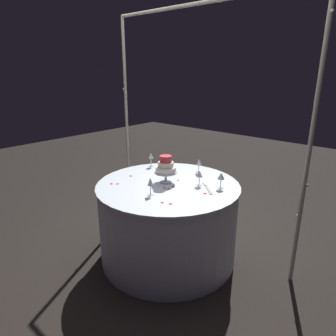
% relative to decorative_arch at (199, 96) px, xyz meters
% --- Properties ---
extents(ground_plane, '(12.00, 12.00, 0.00)m').
position_rel_decorative_arch_xyz_m(ground_plane, '(0.00, -0.46, -1.59)').
color(ground_plane, black).
extents(decorative_arch, '(2.25, 0.06, 2.43)m').
position_rel_decorative_arch_xyz_m(decorative_arch, '(0.00, 0.00, 0.00)').
color(decorative_arch, '#B7B29E').
rests_on(decorative_arch, ground).
extents(main_table, '(1.37, 1.37, 0.80)m').
position_rel_decorative_arch_xyz_m(main_table, '(0.00, -0.46, -1.19)').
color(main_table, silver).
rests_on(main_table, ground).
extents(tiered_cake, '(0.22, 0.22, 0.27)m').
position_rel_decorative_arch_xyz_m(tiered_cake, '(-0.04, -0.44, -0.64)').
color(tiered_cake, silver).
rests_on(tiered_cake, main_table).
extents(wine_glass_0, '(0.06, 0.06, 0.16)m').
position_rel_decorative_arch_xyz_m(wine_glass_0, '(-0.50, -0.18, -0.68)').
color(wine_glass_0, silver).
rests_on(wine_glass_0, main_table).
extents(wine_glass_1, '(0.06, 0.06, 0.15)m').
position_rel_decorative_arch_xyz_m(wine_glass_1, '(0.02, 0.01, -0.69)').
color(wine_glass_1, silver).
rests_on(wine_glass_1, main_table).
extents(wine_glass_2, '(0.07, 0.07, 0.15)m').
position_rel_decorative_arch_xyz_m(wine_glass_2, '(0.44, -0.22, -0.68)').
color(wine_glass_2, silver).
rests_on(wine_glass_2, main_table).
extents(wine_glass_3, '(0.06, 0.06, 0.14)m').
position_rel_decorative_arch_xyz_m(wine_glass_3, '(0.25, -0.30, -0.68)').
color(wine_glass_3, silver).
rests_on(wine_glass_3, main_table).
extents(wine_glass_4, '(0.06, 0.06, 0.16)m').
position_rel_decorative_arch_xyz_m(wine_glass_4, '(0.06, -0.76, -0.68)').
color(wine_glass_4, silver).
rests_on(wine_glass_4, main_table).
extents(cake_knife, '(0.24, 0.21, 0.01)m').
position_rel_decorative_arch_xyz_m(cake_knife, '(0.33, -0.29, -0.79)').
color(cake_knife, silver).
rests_on(cake_knife, main_table).
extents(rose_petal_0, '(0.04, 0.03, 0.00)m').
position_rel_decorative_arch_xyz_m(rose_petal_0, '(0.09, -0.56, -0.79)').
color(rose_petal_0, '#C61951').
rests_on(rose_petal_0, main_table).
extents(rose_petal_1, '(0.04, 0.03, 0.00)m').
position_rel_decorative_arch_xyz_m(rose_petal_1, '(0.09, -0.49, -0.79)').
color(rose_petal_1, '#C61951').
rests_on(rose_petal_1, main_table).
extents(rose_petal_2, '(0.05, 0.04, 0.00)m').
position_rel_decorative_arch_xyz_m(rose_petal_2, '(0.40, -0.42, -0.79)').
color(rose_petal_2, '#C61951').
rests_on(rose_petal_2, main_table).
extents(rose_petal_3, '(0.04, 0.03, 0.00)m').
position_rel_decorative_arch_xyz_m(rose_petal_3, '(-0.41, -0.82, -0.79)').
color(rose_petal_3, '#C61951').
rests_on(rose_petal_3, main_table).
extents(rose_petal_4, '(0.03, 0.03, 0.00)m').
position_rel_decorative_arch_xyz_m(rose_petal_4, '(0.25, -0.82, -0.79)').
color(rose_petal_4, '#C61951').
rests_on(rose_petal_4, main_table).
extents(rose_petal_5, '(0.04, 0.03, 0.00)m').
position_rel_decorative_arch_xyz_m(rose_petal_5, '(-0.43, -0.55, -0.79)').
color(rose_petal_5, '#C61951').
rests_on(rose_petal_5, main_table).
extents(rose_petal_6, '(0.03, 0.04, 0.00)m').
position_rel_decorative_arch_xyz_m(rose_petal_6, '(-0.36, -0.78, -0.79)').
color(rose_petal_6, '#C61951').
rests_on(rose_petal_6, main_table).
extents(rose_petal_7, '(0.04, 0.03, 0.00)m').
position_rel_decorative_arch_xyz_m(rose_petal_7, '(0.05, -0.57, -0.79)').
color(rose_petal_7, '#C61951').
rests_on(rose_petal_7, main_table).
extents(rose_petal_8, '(0.03, 0.04, 0.00)m').
position_rel_decorative_arch_xyz_m(rose_petal_8, '(-0.36, -0.13, -0.79)').
color(rose_petal_8, '#C61951').
rests_on(rose_petal_8, main_table).
extents(rose_petal_9, '(0.04, 0.03, 0.00)m').
position_rel_decorative_arch_xyz_m(rose_petal_9, '(0.01, -0.32, -0.79)').
color(rose_petal_9, '#C61951').
rests_on(rose_petal_9, main_table).
extents(rose_petal_10, '(0.03, 0.04, 0.00)m').
position_rel_decorative_arch_xyz_m(rose_petal_10, '(0.32, -0.79, -0.79)').
color(rose_petal_10, '#C61951').
rests_on(rose_petal_10, main_table).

